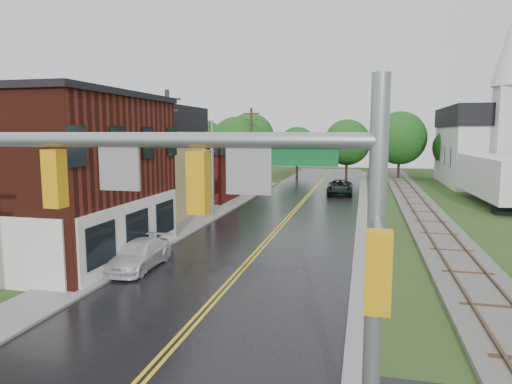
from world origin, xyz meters
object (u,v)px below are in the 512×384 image
(brick_building, at_px, (12,174))
(suv_dark, at_px, (340,188))
(utility_pole_b, at_px, (169,158))
(tree_left_b, at_px, (100,139))
(tree_left_c, at_px, (177,150))
(pickup_white, at_px, (139,255))
(utility_pole_c, at_px, (251,147))
(church, at_px, (493,137))
(traffic_signal_near, at_px, (242,216))
(traffic_signal_far, at_px, (239,151))
(semi_trailer, at_px, (493,177))
(tree_left_e, at_px, (238,146))

(brick_building, relative_size, suv_dark, 2.64)
(utility_pole_b, relative_size, tree_left_b, 0.93)
(utility_pole_b, bearing_deg, tree_left_c, 111.49)
(pickup_white, bearing_deg, utility_pole_c, 93.15)
(church, xyz_separation_m, traffic_signal_near, (-16.53, -51.74, -0.87))
(brick_building, bearing_deg, tree_left_b, 107.61)
(utility_pole_b, bearing_deg, suv_dark, 63.48)
(traffic_signal_far, height_order, utility_pole_b, utility_pole_b)
(church, bearing_deg, tree_left_b, -150.01)
(traffic_signal_far, relative_size, suv_dark, 1.36)
(church, distance_m, pickup_white, 47.24)
(traffic_signal_near, distance_m, tree_left_c, 41.67)
(tree_left_b, xyz_separation_m, semi_trailer, (34.29, 6.51, -3.24))
(traffic_signal_near, height_order, semi_trailer, traffic_signal_near)
(brick_building, height_order, tree_left_e, brick_building)
(brick_building, bearing_deg, utility_pole_c, 78.91)
(suv_dark, bearing_deg, utility_pole_b, -117.96)
(semi_trailer, bearing_deg, tree_left_b, -169.25)
(utility_pole_c, height_order, tree_left_b, tree_left_b)
(traffic_signal_near, height_order, utility_pole_b, utility_pole_b)
(utility_pole_b, relative_size, pickup_white, 2.05)
(tree_left_c, bearing_deg, tree_left_b, -116.56)
(brick_building, distance_m, semi_trailer, 37.25)
(traffic_signal_near, relative_size, traffic_signal_far, 1.00)
(utility_pole_b, bearing_deg, pickup_white, -75.82)
(brick_building, height_order, suv_dark, brick_building)
(tree_left_b, height_order, semi_trailer, tree_left_b)
(traffic_signal_far, height_order, utility_pole_c, utility_pole_c)
(brick_building, relative_size, church, 0.71)
(traffic_signal_far, bearing_deg, church, 48.73)
(utility_pole_c, xyz_separation_m, pickup_white, (2.07, -30.18, -4.08))
(traffic_signal_near, xyz_separation_m, tree_left_c, (-17.32, 37.90, -0.46))
(tree_left_e, bearing_deg, tree_left_c, -129.81)
(brick_building, xyz_separation_m, semi_trailer, (28.93, 23.41, -1.67))
(traffic_signal_far, xyz_separation_m, tree_left_b, (-14.38, 4.90, 0.74))
(church, relative_size, suv_dark, 3.70)
(brick_building, bearing_deg, semi_trailer, 38.98)
(traffic_signal_near, xyz_separation_m, utility_pole_c, (-10.27, 42.00, -0.25))
(traffic_signal_far, xyz_separation_m, utility_pole_b, (-3.33, -5.00, -0.25))
(pickup_white, bearing_deg, utility_pole_b, 103.42)
(traffic_signal_far, bearing_deg, utility_pole_c, 101.09)
(traffic_signal_far, height_order, tree_left_e, tree_left_e)
(traffic_signal_far, relative_size, tree_left_c, 0.96)
(semi_trailer, bearing_deg, traffic_signal_near, -109.61)
(brick_building, bearing_deg, tree_left_c, 93.14)
(suv_dark, height_order, pickup_white, suv_dark)
(utility_pole_c, height_order, semi_trailer, utility_pole_c)
(church, relative_size, tree_left_e, 2.45)
(traffic_signal_near, bearing_deg, suv_dark, 90.57)
(utility_pole_c, bearing_deg, suv_dark, -12.64)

